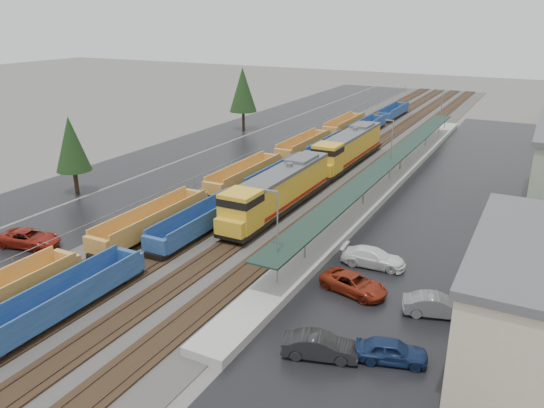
% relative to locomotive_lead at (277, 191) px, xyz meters
% --- Properties ---
extents(ballast_strip, '(20.00, 160.00, 0.08)m').
position_rel_locomotive_lead_xyz_m(ballast_strip, '(-2.00, 25.36, -2.45)').
color(ballast_strip, '#302D2B').
rests_on(ballast_strip, ground).
extents(trackbed, '(14.60, 160.00, 0.22)m').
position_rel_locomotive_lead_xyz_m(trackbed, '(-2.00, 25.36, -2.34)').
color(trackbed, black).
rests_on(trackbed, ground).
extents(west_parking_lot, '(10.00, 160.00, 0.02)m').
position_rel_locomotive_lead_xyz_m(west_parking_lot, '(-17.00, 25.36, -2.48)').
color(west_parking_lot, black).
rests_on(west_parking_lot, ground).
extents(west_road, '(9.00, 160.00, 0.02)m').
position_rel_locomotive_lead_xyz_m(west_road, '(-27.00, 25.36, -2.48)').
color(west_road, black).
rests_on(west_road, ground).
extents(east_commuter_lot, '(16.00, 100.00, 0.02)m').
position_rel_locomotive_lead_xyz_m(east_commuter_lot, '(17.00, 15.36, -2.48)').
color(east_commuter_lot, black).
rests_on(east_commuter_lot, ground).
extents(station_platform, '(3.00, 80.00, 8.00)m').
position_rel_locomotive_lead_xyz_m(station_platform, '(7.50, 15.37, -1.76)').
color(station_platform, '#9E9B93').
rests_on(station_platform, ground).
extents(chainlink_fence, '(0.08, 160.04, 2.02)m').
position_rel_locomotive_lead_xyz_m(chainlink_fence, '(-11.50, 23.80, -0.89)').
color(chainlink_fence, gray).
rests_on(chainlink_fence, ground).
extents(tree_west_near, '(3.96, 3.96, 9.00)m').
position_rel_locomotive_lead_xyz_m(tree_west_near, '(-24.00, -4.64, 3.32)').
color(tree_west_near, '#332316').
rests_on(tree_west_near, ground).
extents(tree_west_far, '(4.84, 4.84, 11.00)m').
position_rel_locomotive_lead_xyz_m(tree_west_far, '(-25.00, 35.36, 4.63)').
color(tree_west_far, '#332316').
rests_on(tree_west_far, ground).
extents(locomotive_lead, '(3.15, 20.78, 4.70)m').
position_rel_locomotive_lead_xyz_m(locomotive_lead, '(0.00, 0.00, 0.00)').
color(locomotive_lead, black).
rests_on(locomotive_lead, ground).
extents(locomotive_trail, '(3.15, 20.78, 4.70)m').
position_rel_locomotive_lead_xyz_m(locomotive_trail, '(0.00, 21.00, 0.00)').
color(locomotive_trail, black).
rests_on(locomotive_trail, ground).
extents(well_string_yellow, '(2.65, 101.53, 2.35)m').
position_rel_locomotive_lead_xyz_m(well_string_yellow, '(-8.00, -1.58, -1.32)').
color(well_string_yellow, '#BC8234').
rests_on(well_string_yellow, ground).
extents(well_string_blue, '(2.51, 114.86, 2.22)m').
position_rel_locomotive_lead_xyz_m(well_string_blue, '(-4.00, 8.79, -1.37)').
color(well_string_blue, navy).
rests_on(well_string_blue, ground).
extents(parked_car_west_c, '(3.79, 6.08, 1.57)m').
position_rel_locomotive_lead_xyz_m(parked_car_west_c, '(-15.96, -17.69, -1.71)').
color(parked_car_west_c, maroon).
rests_on(parked_car_west_c, ground).
extents(parked_car_east_a, '(2.89, 4.90, 1.52)m').
position_rel_locomotive_lead_xyz_m(parked_car_east_a, '(13.53, -20.69, -1.73)').
color(parked_car_east_a, black).
rests_on(parked_car_east_a, ground).
extents(parked_car_east_b, '(3.56, 5.61, 1.44)m').
position_rel_locomotive_lead_xyz_m(parked_car_east_b, '(12.67, -12.13, -1.77)').
color(parked_car_east_b, maroon).
rests_on(parked_car_east_b, ground).
extents(parked_car_east_c, '(2.51, 5.44, 1.54)m').
position_rel_locomotive_lead_xyz_m(parked_car_east_c, '(12.60, -7.16, -1.72)').
color(parked_car_east_c, white).
rests_on(parked_car_east_c, ground).
extents(parked_car_east_d, '(2.87, 4.64, 1.47)m').
position_rel_locomotive_lead_xyz_m(parked_car_east_d, '(17.48, -19.11, -1.76)').
color(parked_car_east_d, navy).
rests_on(parked_car_east_d, ground).
extents(parked_car_east_e, '(2.92, 4.91, 1.53)m').
position_rel_locomotive_lead_xyz_m(parked_car_east_e, '(18.83, -12.54, -1.73)').
color(parked_car_east_e, slate).
rests_on(parked_car_east_e, ground).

